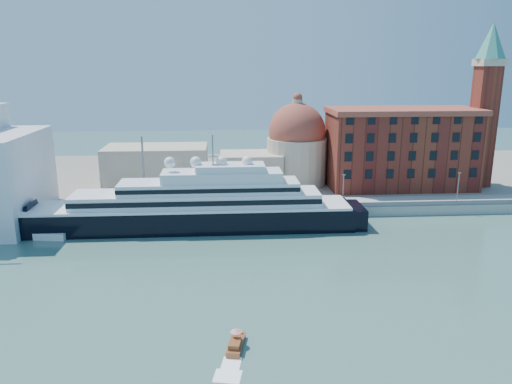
{
  "coord_description": "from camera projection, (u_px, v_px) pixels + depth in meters",
  "views": [
    {
      "loc": [
        -0.61,
        -89.54,
        37.84
      ],
      "look_at": [
        6.92,
        18.0,
        9.91
      ],
      "focal_mm": 35.0,
      "sensor_mm": 36.0,
      "label": 1
    }
  ],
  "objects": [
    {
      "name": "lamp_posts",
      "position": [
        173.0,
        179.0,
        123.83
      ],
      "size": [
        120.8,
        2.4,
        18.0
      ],
      "color": "slate",
      "rests_on": "quay"
    },
    {
      "name": "water_taxi",
      "position": [
        236.0,
        344.0,
        68.1
      ],
      "size": [
        2.91,
        5.88,
        2.67
      ],
      "rotation": [
        0.0,
        0.0,
        -0.19
      ],
      "color": "brown",
      "rests_on": "ground"
    },
    {
      "name": "land",
      "position": [
        224.0,
        176.0,
        168.17
      ],
      "size": [
        260.0,
        72.0,
        2.0
      ],
      "primitive_type": "cube",
      "color": "slate",
      "rests_on": "ground"
    },
    {
      "name": "campanile",
      "position": [
        486.0,
        95.0,
        144.14
      ],
      "size": [
        8.4,
        8.4,
        47.0
      ],
      "color": "maroon",
      "rests_on": "land"
    },
    {
      "name": "quay_fence",
      "position": [
        225.0,
        207.0,
        123.71
      ],
      "size": [
        180.0,
        0.1,
        1.2
      ],
      "primitive_type": "cube",
      "color": "slate",
      "rests_on": "quay"
    },
    {
      "name": "quay",
      "position": [
        225.0,
        209.0,
        128.52
      ],
      "size": [
        180.0,
        10.0,
        2.5
      ],
      "primitive_type": "cube",
      "color": "gray",
      "rests_on": "ground"
    },
    {
      "name": "warehouse",
      "position": [
        401.0,
        148.0,
        146.27
      ],
      "size": [
        43.0,
        19.0,
        23.25
      ],
      "color": "maroon",
      "rests_on": "land"
    },
    {
      "name": "superyacht",
      "position": [
        179.0,
        211.0,
        116.35
      ],
      "size": [
        86.49,
        11.99,
        25.85
      ],
      "color": "black",
      "rests_on": "ground"
    },
    {
      "name": "church",
      "position": [
        245.0,
        156.0,
        149.43
      ],
      "size": [
        66.0,
        18.0,
        25.5
      ],
      "color": "beige",
      "rests_on": "land"
    },
    {
      "name": "ground",
      "position": [
        227.0,
        266.0,
        96.0
      ],
      "size": [
        400.0,
        400.0,
        0.0
      ],
      "primitive_type": "plane",
      "color": "#3C685F",
      "rests_on": "ground"
    },
    {
      "name": "service_barge",
      "position": [
        41.0,
        234.0,
        111.48
      ],
      "size": [
        13.67,
        6.38,
        2.96
      ],
      "rotation": [
        0.0,
        0.0,
        -0.16
      ],
      "color": "white",
      "rests_on": "ground"
    }
  ]
}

